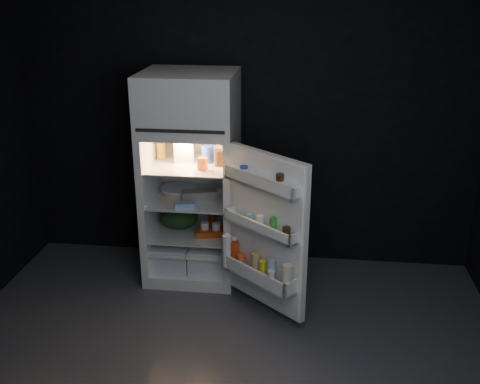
# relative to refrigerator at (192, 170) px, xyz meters

# --- Properties ---
(floor) EXTENTS (4.00, 3.40, 0.00)m
(floor) POSITION_rel_refrigerator_xyz_m (0.44, -1.32, -0.96)
(floor) COLOR #46464A
(floor) RESTS_ON ground
(wall_back) EXTENTS (4.00, 0.00, 2.70)m
(wall_back) POSITION_rel_refrigerator_xyz_m (0.44, 0.38, 0.39)
(wall_back) COLOR black
(wall_back) RESTS_ON ground
(wall_front) EXTENTS (4.00, 0.00, 2.70)m
(wall_front) POSITION_rel_refrigerator_xyz_m (0.44, -3.02, 0.39)
(wall_front) COLOR black
(wall_front) RESTS_ON ground
(refrigerator) EXTENTS (0.76, 0.71, 1.78)m
(refrigerator) POSITION_rel_refrigerator_xyz_m (0.00, 0.00, 0.00)
(refrigerator) COLOR white
(refrigerator) RESTS_ON ground
(fridge_door) EXTENTS (0.67, 0.61, 1.22)m
(fridge_door) POSITION_rel_refrigerator_xyz_m (0.67, -0.62, -0.27)
(fridge_door) COLOR white
(fridge_door) RESTS_ON ground
(milk_jug) EXTENTS (0.19, 0.19, 0.24)m
(milk_jug) POSITION_rel_refrigerator_xyz_m (-0.07, 0.03, 0.19)
(milk_jug) COLOR white
(milk_jug) RESTS_ON refrigerator
(mayo_jar) EXTENTS (0.12, 0.12, 0.14)m
(mayo_jar) POSITION_rel_refrigerator_xyz_m (0.14, 0.02, 0.14)
(mayo_jar) COLOR #1B3896
(mayo_jar) RESTS_ON refrigerator
(jam_jar) EXTENTS (0.10, 0.10, 0.13)m
(jam_jar) POSITION_rel_refrigerator_xyz_m (0.25, -0.06, 0.14)
(jam_jar) COLOR black
(jam_jar) RESTS_ON refrigerator
(amber_bottle) EXTENTS (0.09, 0.09, 0.22)m
(amber_bottle) POSITION_rel_refrigerator_xyz_m (-0.27, 0.07, 0.18)
(amber_bottle) COLOR gold
(amber_bottle) RESTS_ON refrigerator
(small_carton) EXTENTS (0.08, 0.07, 0.10)m
(small_carton) POSITION_rel_refrigerator_xyz_m (0.13, -0.18, 0.12)
(small_carton) COLOR #EB561B
(small_carton) RESTS_ON refrigerator
(egg_carton) EXTENTS (0.32, 0.19, 0.07)m
(egg_carton) POSITION_rel_refrigerator_xyz_m (0.07, -0.06, -0.19)
(egg_carton) COLOR gray
(egg_carton) RESTS_ON refrigerator
(pie) EXTENTS (0.33, 0.33, 0.04)m
(pie) POSITION_rel_refrigerator_xyz_m (-0.13, 0.05, -0.21)
(pie) COLOR tan
(pie) RESTS_ON refrigerator
(flat_package) EXTENTS (0.17, 0.12, 0.04)m
(flat_package) POSITION_rel_refrigerator_xyz_m (-0.01, -0.27, -0.21)
(flat_package) COLOR #7FA4C4
(flat_package) RESTS_ON refrigerator
(wrapped_pkg) EXTENTS (0.12, 0.10, 0.05)m
(wrapped_pkg) POSITION_rel_refrigerator_xyz_m (0.18, 0.10, -0.20)
(wrapped_pkg) COLOR beige
(wrapped_pkg) RESTS_ON refrigerator
(produce_bag) EXTENTS (0.40, 0.37, 0.20)m
(produce_bag) POSITION_rel_refrigerator_xyz_m (-0.12, -0.01, -0.43)
(produce_bag) COLOR #193815
(produce_bag) RESTS_ON refrigerator
(yogurt_tray) EXTENTS (0.29, 0.20, 0.05)m
(yogurt_tray) POSITION_rel_refrigerator_xyz_m (0.19, -0.13, -0.50)
(yogurt_tray) COLOR #B73E0F
(yogurt_tray) RESTS_ON refrigerator
(small_can_red) EXTENTS (0.10, 0.10, 0.09)m
(small_can_red) POSITION_rel_refrigerator_xyz_m (0.14, 0.16, -0.48)
(small_can_red) COLOR #B73E0F
(small_can_red) RESTS_ON refrigerator
(small_can_silver) EXTENTS (0.07, 0.07, 0.09)m
(small_can_silver) POSITION_rel_refrigerator_xyz_m (0.27, 0.06, -0.48)
(small_can_silver) COLOR #B8B7BC
(small_can_silver) RESTS_ON refrigerator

